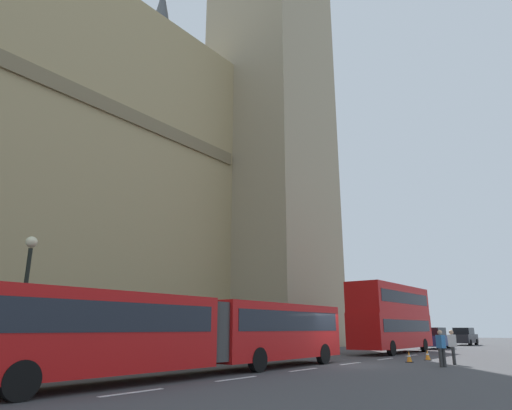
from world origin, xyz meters
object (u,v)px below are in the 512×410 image
sedan_trailing (465,336)px  pedestrian_by_kerb (453,346)px  traffic_cone_west (409,357)px  pedestrian_near_cones (441,347)px  double_decker_bus (391,315)px  clock_tower (270,36)px  traffic_cone_middle (428,355)px  street_lamp (25,293)px  articulated_bus (202,329)px  sedan_lead (434,338)px

sedan_trailing → pedestrian_by_kerb: bearing=-167.6°
traffic_cone_west → pedestrian_by_kerb: (-0.21, -2.36, 0.63)m
pedestrian_near_cones → pedestrian_by_kerb: bearing=-0.7°
double_decker_bus → pedestrian_near_cones: (-10.65, -6.47, -1.80)m
pedestrian_near_cones → clock_tower: bearing=54.0°
traffic_cone_middle → street_lamp: (-19.20, 8.88, 2.77)m
pedestrian_by_kerb → traffic_cone_west: bearing=84.9°
articulated_bus → sedan_lead: 29.87m
traffic_cone_west → pedestrian_by_kerb: size_ratio=0.34×
clock_tower → pedestrian_by_kerb: bearing=-122.3°
sedan_lead → sedan_trailing: (11.48, 0.15, 0.00)m
clock_tower → articulated_bus: 44.22m
pedestrian_near_cones → sedan_lead: bearing=17.5°
clock_tower → double_decker_bus: (-4.20, -13.99, -33.08)m
traffic_cone_middle → traffic_cone_west: bearing=174.1°
clock_tower → traffic_cone_middle: (-10.40, -18.36, -35.51)m
articulated_bus → double_decker_bus: 20.34m
double_decker_bus → street_lamp: bearing=169.9°
pedestrian_by_kerb → sedan_trailing: bearing=12.4°
sedan_trailing → clock_tower: bearing=140.3°
traffic_cone_middle → sedan_trailing: bearing=9.2°
sedan_trailing → sedan_lead: bearing=-179.3°
double_decker_bus → sedan_lead: double_decker_bus is taller
traffic_cone_west → clock_tower: bearing=54.9°
sedan_lead → pedestrian_near_cones: bearing=-162.5°
clock_tower → pedestrian_by_kerb: size_ratio=40.35×
traffic_cone_middle → pedestrian_near_cones: size_ratio=0.34×
sedan_lead → traffic_cone_west: (-18.10, -4.02, -0.63)m
clock_tower → sedan_trailing: bearing=-39.7°
traffic_cone_middle → pedestrian_near_cones: bearing=-154.8°
clock_tower → pedestrian_near_cones: clock_tower is taller
pedestrian_by_kerb → pedestrian_near_cones: bearing=179.3°
traffic_cone_west → pedestrian_by_kerb: pedestrian_by_kerb is taller
clock_tower → traffic_cone_west: 41.85m
double_decker_bus → pedestrian_near_cones: 12.59m
clock_tower → sedan_lead: (5.34, -14.09, -34.88)m
street_lamp → pedestrian_near_cones: 18.51m
traffic_cone_middle → street_lamp: street_lamp is taller
traffic_cone_west → traffic_cone_middle: same height
double_decker_bus → street_lamp: (-25.41, 4.50, 0.35)m
clock_tower → pedestrian_near_cones: bearing=-126.0°
traffic_cone_west → pedestrian_near_cones: (-2.10, -2.34, 0.63)m
sedan_lead → traffic_cone_middle: sedan_lead is taller
articulated_bus → pedestrian_near_cones: (9.66, -6.46, -0.83)m
sedan_trailing → street_lamp: bearing=174.5°
clock_tower → pedestrian_near_cones: (-14.85, -20.45, -34.88)m
pedestrian_near_cones → pedestrian_by_kerb: size_ratio=1.00×
double_decker_bus → traffic_cone_west: bearing=-154.2°
traffic_cone_west → street_lamp: size_ratio=0.11×
sedan_trailing → street_lamp: (-46.43, 4.46, 2.14)m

